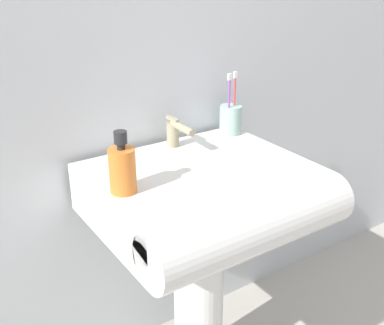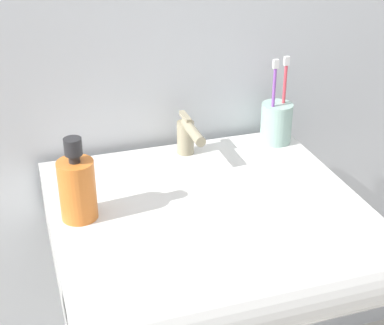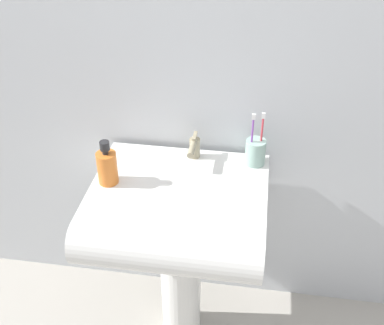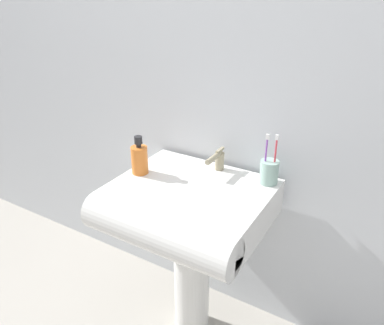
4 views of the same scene
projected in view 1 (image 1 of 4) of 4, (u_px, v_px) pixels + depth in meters
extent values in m
cylinder|color=white|center=(199.00, 297.00, 1.50)|extent=(0.15, 0.15, 0.60)
cube|color=white|center=(199.00, 191.00, 1.36)|extent=(0.59, 0.46, 0.14)
cylinder|color=white|center=(252.00, 226.00, 1.18)|extent=(0.59, 0.14, 0.14)
cylinder|color=tan|center=(173.00, 135.00, 1.46)|extent=(0.04, 0.04, 0.07)
cylinder|color=tan|center=(182.00, 128.00, 1.41)|extent=(0.02, 0.11, 0.02)
cube|color=tan|center=(173.00, 119.00, 1.44)|extent=(0.01, 0.06, 0.01)
cylinder|color=#99BFB2|center=(230.00, 120.00, 1.56)|extent=(0.07, 0.07, 0.09)
cylinder|color=purple|center=(229.00, 106.00, 1.53)|extent=(0.01, 0.01, 0.17)
cube|color=white|center=(230.00, 77.00, 1.49)|extent=(0.01, 0.01, 0.02)
cylinder|color=#D83F4C|center=(234.00, 103.00, 1.55)|extent=(0.01, 0.01, 0.17)
cube|color=white|center=(235.00, 75.00, 1.52)|extent=(0.01, 0.01, 0.02)
cylinder|color=orange|center=(123.00, 171.00, 1.17)|extent=(0.07, 0.07, 0.11)
cylinder|color=#262628|center=(121.00, 146.00, 1.15)|extent=(0.02, 0.02, 0.01)
cylinder|color=#262628|center=(120.00, 137.00, 1.14)|extent=(0.03, 0.03, 0.03)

